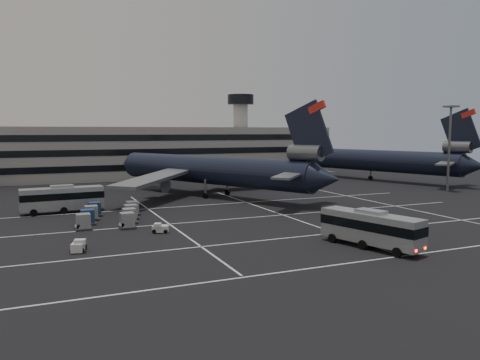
{
  "coord_description": "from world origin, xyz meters",
  "views": [
    {
      "loc": [
        -22.25,
        -58.98,
        12.96
      ],
      "look_at": [
        7.6,
        10.61,
        5.0
      ],
      "focal_mm": 35.0,
      "sensor_mm": 36.0,
      "label": 1
    }
  ],
  "objects_px": {
    "bus_far": "(62,198)",
    "uld_cluster": "(110,214)",
    "tug_a": "(78,246)",
    "trijet_main": "(211,170)",
    "bus_near": "(371,227)"
  },
  "relations": [
    {
      "from": "bus_far",
      "to": "uld_cluster",
      "type": "relative_size",
      "value": 0.9
    },
    {
      "from": "bus_far",
      "to": "tug_a",
      "type": "bearing_deg",
      "value": 176.48
    },
    {
      "from": "tug_a",
      "to": "uld_cluster",
      "type": "xyz_separation_m",
      "value": [
        5.5,
        16.15,
        0.38
      ]
    },
    {
      "from": "tug_a",
      "to": "uld_cluster",
      "type": "bearing_deg",
      "value": 86.36
    },
    {
      "from": "trijet_main",
      "to": "tug_a",
      "type": "bearing_deg",
      "value": -154.88
    },
    {
      "from": "bus_near",
      "to": "tug_a",
      "type": "relative_size",
      "value": 4.95
    },
    {
      "from": "trijet_main",
      "to": "uld_cluster",
      "type": "bearing_deg",
      "value": -166.01
    },
    {
      "from": "tug_a",
      "to": "bus_far",
      "type": "bearing_deg",
      "value": 105.97
    },
    {
      "from": "bus_near",
      "to": "uld_cluster",
      "type": "distance_m",
      "value": 36.57
    },
    {
      "from": "trijet_main",
      "to": "uld_cluster",
      "type": "distance_m",
      "value": 29.72
    },
    {
      "from": "trijet_main",
      "to": "tug_a",
      "type": "relative_size",
      "value": 21.48
    },
    {
      "from": "bus_near",
      "to": "tug_a",
      "type": "distance_m",
      "value": 32.03
    },
    {
      "from": "trijet_main",
      "to": "tug_a",
      "type": "height_order",
      "value": "trijet_main"
    },
    {
      "from": "tug_a",
      "to": "bus_near",
      "type": "bearing_deg",
      "value": -4.77
    },
    {
      "from": "uld_cluster",
      "to": "bus_far",
      "type": "bearing_deg",
      "value": 119.4
    }
  ]
}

